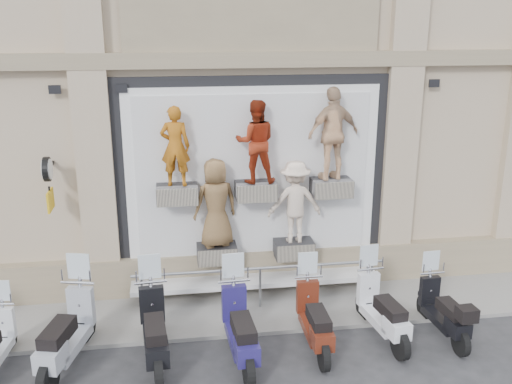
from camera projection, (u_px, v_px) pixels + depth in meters
ground at (279, 367)px, 9.55m from camera, size 90.00×90.00×0.00m
sidewalk at (259, 305)px, 11.53m from camera, size 16.00×2.20×0.08m
building at (230, 3)px, 14.45m from camera, size 14.00×8.60×12.00m
shop_vitrine at (260, 184)px, 11.47m from camera, size 5.60×0.83×4.30m
guard_rail at (260, 289)px, 11.31m from camera, size 5.06×0.10×0.93m
clock_sign_bracket at (48, 177)px, 10.52m from camera, size 0.10×0.80×1.02m
scooter_c at (65, 320)px, 9.32m from camera, size 1.13×2.24×1.75m
scooter_d at (154, 317)px, 9.46m from camera, size 0.77×2.12×1.69m
scooter_e at (240, 316)px, 9.51m from camera, size 0.71×2.10×1.68m
scooter_f at (315, 308)px, 9.91m from camera, size 0.58×1.92×1.55m
scooter_g at (383, 299)px, 10.21m from camera, size 0.79×1.99×1.57m
scooter_h at (444, 300)px, 10.29m from camera, size 0.61×1.80×1.44m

